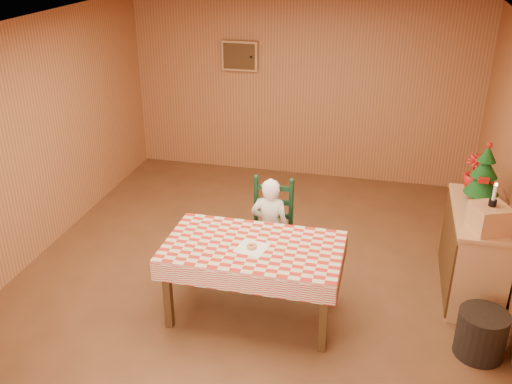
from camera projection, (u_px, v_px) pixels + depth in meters
The scene contains 13 objects.
ground at pixel (252, 280), 6.09m from camera, with size 6.00×6.00×0.00m, color brown.
cabin_walls at pixel (263, 101), 5.79m from camera, with size 5.10×6.05×2.65m.
dining_table at pixel (253, 253), 5.28m from camera, with size 1.66×0.96×0.77m.
ladder_chair at pixel (271, 230), 6.05m from camera, with size 0.44×0.40×1.08m.
seated_child at pixel (270, 228), 5.98m from camera, with size 0.41×0.27×1.12m, color white.
napkin at pixel (252, 248), 5.20m from camera, with size 0.26×0.26×0.00m, color white.
donut at pixel (252, 246), 5.19m from camera, with size 0.10×0.10×0.03m, color #CF864A.
shelf_unit at pixel (473, 252), 5.72m from camera, with size 0.54×1.24×0.93m.
crate at pixel (490, 218), 5.12m from camera, with size 0.30×0.30×0.25m, color tan.
christmas_tree at pixel (484, 175), 5.62m from camera, with size 0.34×0.34×0.62m.
flower_arrangement at pixel (474, 172), 5.94m from camera, with size 0.20×0.20×0.36m, color #A4140F.
candle_set at pixel (493, 199), 5.03m from camera, with size 0.07×0.07×0.22m.
storage_bin at pixel (481, 334), 4.96m from camera, with size 0.43×0.43×0.43m, color black.
Camera 1 is at (1.25, -4.96, 3.44)m, focal length 40.00 mm.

